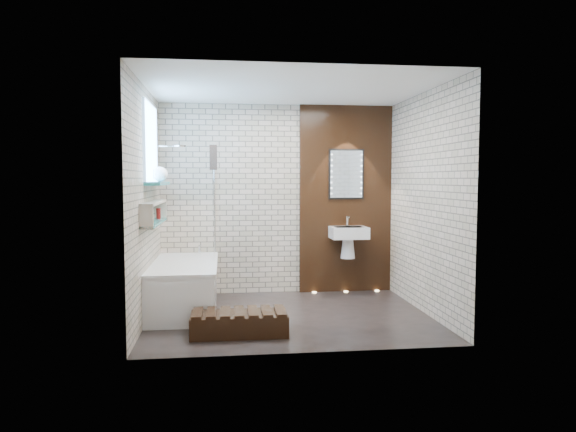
{
  "coord_description": "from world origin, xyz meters",
  "views": [
    {
      "loc": [
        -0.75,
        -5.94,
        1.58
      ],
      "look_at": [
        0.0,
        0.15,
        1.15
      ],
      "focal_mm": 32.81,
      "sensor_mm": 36.0,
      "label": 1
    }
  ],
  "objects": [
    {
      "name": "walnut_step",
      "position": [
        -0.6,
        -0.66,
        0.11
      ],
      "size": [
        0.98,
        0.44,
        0.22
      ],
      "primitive_type": "cube",
      "rotation": [
        0.0,
        0.0,
        -0.01
      ],
      "color": "black",
      "rests_on": "ground"
    },
    {
      "name": "bathtub",
      "position": [
        -1.22,
        0.45,
        0.29
      ],
      "size": [
        0.79,
        1.74,
        0.7
      ],
      "color": "white",
      "rests_on": "ground"
    },
    {
      "name": "room_shell",
      "position": [
        0.0,
        0.0,
        1.3
      ],
      "size": [
        3.24,
        3.2,
        2.6
      ],
      "color": "tan",
      "rests_on": "ground"
    },
    {
      "name": "ground",
      "position": [
        0.0,
        0.0,
        0.0
      ],
      "size": [
        3.2,
        3.2,
        0.0
      ],
      "primitive_type": "plane",
      "color": "black",
      "rests_on": "ground"
    },
    {
      "name": "washbasin",
      "position": [
        0.95,
        1.07,
        0.79
      ],
      "size": [
        0.5,
        0.36,
        0.58
      ],
      "color": "white",
      "rests_on": "walnut_panel"
    },
    {
      "name": "clerestory_window",
      "position": [
        -1.57,
        0.35,
        1.9
      ],
      "size": [
        0.18,
        1.0,
        0.94
      ],
      "color": "#7FADE0",
      "rests_on": "room_shell"
    },
    {
      "name": "walnut_panel",
      "position": [
        0.95,
        1.27,
        1.3
      ],
      "size": [
        1.3,
        0.06,
        2.6
      ],
      "primitive_type": "cube",
      "color": "black",
      "rests_on": "ground"
    },
    {
      "name": "shower_head",
      "position": [
        -1.3,
        0.95,
        2.0
      ],
      "size": [
        0.18,
        0.18,
        0.02
      ],
      "primitive_type": "cylinder",
      "color": "silver",
      "rests_on": "room_shell"
    },
    {
      "name": "towel",
      "position": [
        -0.87,
        0.74,
        1.85
      ],
      "size": [
        0.09,
        0.23,
        0.3
      ],
      "primitive_type": "cube",
      "color": "black",
      "rests_on": "bath_screen"
    },
    {
      "name": "niche_bottles",
      "position": [
        -1.53,
        0.33,
        1.16
      ],
      "size": [
        0.05,
        0.67,
        0.13
      ],
      "color": "maroon",
      "rests_on": "display_niche"
    },
    {
      "name": "led_mirror",
      "position": [
        0.95,
        1.23,
        1.65
      ],
      "size": [
        0.5,
        0.02,
        0.7
      ],
      "color": "black",
      "rests_on": "walnut_panel"
    },
    {
      "name": "floor_uplights",
      "position": [
        0.95,
        1.2,
        0.01
      ],
      "size": [
        0.96,
        0.06,
        0.01
      ],
      "color": "#FFD899",
      "rests_on": "ground"
    },
    {
      "name": "bath_screen",
      "position": [
        -0.87,
        0.89,
        1.28
      ],
      "size": [
        0.01,
        0.78,
        1.4
      ],
      "primitive_type": "cube",
      "color": "white",
      "rests_on": "bathtub"
    },
    {
      "name": "sill_vases",
      "position": [
        -1.5,
        0.51,
        1.64
      ],
      "size": [
        0.18,
        0.18,
        0.18
      ],
      "color": "white",
      "rests_on": "clerestory_window"
    },
    {
      "name": "display_niche",
      "position": [
        -1.53,
        0.15,
        1.2
      ],
      "size": [
        0.14,
        1.3,
        0.26
      ],
      "color": "teal",
      "rests_on": "room_shell"
    }
  ]
}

